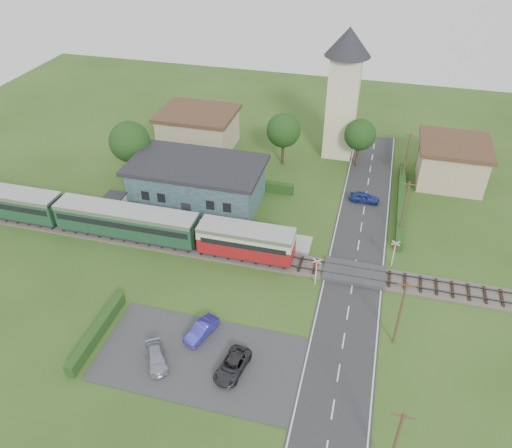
% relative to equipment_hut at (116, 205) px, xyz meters
% --- Properties ---
extents(ground, '(120.00, 120.00, 0.00)m').
position_rel_equipment_hut_xyz_m(ground, '(18.00, -5.20, -1.75)').
color(ground, '#2D4C19').
extents(railway_track, '(76.00, 3.20, 0.49)m').
position_rel_equipment_hut_xyz_m(railway_track, '(18.00, -3.20, -1.64)').
color(railway_track, '#4C443D').
rests_on(railway_track, ground).
extents(road, '(6.00, 70.00, 0.05)m').
position_rel_equipment_hut_xyz_m(road, '(28.00, -5.20, -1.72)').
color(road, '#28282B').
rests_on(road, ground).
extents(car_park, '(17.00, 9.00, 0.08)m').
position_rel_equipment_hut_xyz_m(car_park, '(16.50, -17.20, -1.71)').
color(car_park, '#333335').
rests_on(car_park, ground).
extents(crossing_deck, '(6.20, 3.40, 0.45)m').
position_rel_equipment_hut_xyz_m(crossing_deck, '(28.00, -3.20, -1.52)').
color(crossing_deck, '#333335').
rests_on(crossing_deck, ground).
extents(platform, '(30.00, 3.00, 0.45)m').
position_rel_equipment_hut_xyz_m(platform, '(8.00, 0.00, -1.52)').
color(platform, gray).
rests_on(platform, ground).
extents(equipment_hut, '(2.30, 2.30, 2.55)m').
position_rel_equipment_hut_xyz_m(equipment_hut, '(0.00, 0.00, 0.00)').
color(equipment_hut, beige).
rests_on(equipment_hut, platform).
extents(station_building, '(16.00, 9.00, 5.30)m').
position_rel_equipment_hut_xyz_m(station_building, '(8.00, 5.79, 0.95)').
color(station_building, '#273D42').
rests_on(station_building, ground).
extents(train, '(43.20, 2.90, 3.40)m').
position_rel_equipment_hut_xyz_m(train, '(-0.11, -3.20, 0.43)').
color(train, '#232328').
rests_on(train, ground).
extents(church_tower, '(6.00, 6.00, 17.60)m').
position_rel_equipment_hut_xyz_m(church_tower, '(23.00, 22.80, 8.48)').
color(church_tower, beige).
rests_on(church_tower, ground).
extents(house_west, '(10.80, 8.80, 5.50)m').
position_rel_equipment_hut_xyz_m(house_west, '(3.00, 19.80, 1.04)').
color(house_west, tan).
rests_on(house_west, ground).
extents(house_east, '(8.80, 8.80, 5.50)m').
position_rel_equipment_hut_xyz_m(house_east, '(38.00, 18.80, 1.05)').
color(house_east, tan).
rests_on(house_east, ground).
extents(hedge_carpark, '(0.80, 9.00, 1.20)m').
position_rel_equipment_hut_xyz_m(hedge_carpark, '(7.00, -17.20, -1.15)').
color(hedge_carpark, '#193814').
rests_on(hedge_carpark, ground).
extents(hedge_roadside, '(0.80, 18.00, 1.20)m').
position_rel_equipment_hut_xyz_m(hedge_roadside, '(32.20, 10.80, -1.15)').
color(hedge_roadside, '#193814').
rests_on(hedge_roadside, ground).
extents(hedge_station, '(22.00, 0.80, 1.30)m').
position_rel_equipment_hut_xyz_m(hedge_station, '(8.00, 10.30, -1.10)').
color(hedge_station, '#193814').
rests_on(hedge_station, ground).
extents(tree_a, '(5.20, 5.20, 8.00)m').
position_rel_equipment_hut_xyz_m(tree_a, '(-2.00, 8.80, 3.63)').
color(tree_a, '#332316').
rests_on(tree_a, ground).
extents(tree_b, '(4.60, 4.60, 7.34)m').
position_rel_equipment_hut_xyz_m(tree_b, '(16.00, 17.80, 3.27)').
color(tree_b, '#332316').
rests_on(tree_b, ground).
extents(tree_c, '(4.20, 4.20, 6.78)m').
position_rel_equipment_hut_xyz_m(tree_c, '(26.00, 19.80, 2.91)').
color(tree_c, '#332316').
rests_on(tree_c, ground).
extents(utility_pole_a, '(1.40, 0.22, 7.00)m').
position_rel_equipment_hut_xyz_m(utility_pole_a, '(32.20, -23.20, 1.88)').
color(utility_pole_a, '#473321').
rests_on(utility_pole_a, ground).
extents(utility_pole_b, '(1.40, 0.22, 7.00)m').
position_rel_equipment_hut_xyz_m(utility_pole_b, '(32.20, -11.20, 1.88)').
color(utility_pole_b, '#473321').
rests_on(utility_pole_b, ground).
extents(utility_pole_c, '(1.40, 0.22, 7.00)m').
position_rel_equipment_hut_xyz_m(utility_pole_c, '(32.20, 4.80, 1.88)').
color(utility_pole_c, '#473321').
rests_on(utility_pole_c, ground).
extents(utility_pole_d, '(1.40, 0.22, 7.00)m').
position_rel_equipment_hut_xyz_m(utility_pole_d, '(32.20, 16.80, 1.88)').
color(utility_pole_d, '#473321').
rests_on(utility_pole_d, ground).
extents(crossing_signal_near, '(0.84, 0.28, 3.28)m').
position_rel_equipment_hut_xyz_m(crossing_signal_near, '(24.40, -5.61, 0.39)').
color(crossing_signal_near, silver).
rests_on(crossing_signal_near, ground).
extents(crossing_signal_far, '(0.84, 0.28, 3.28)m').
position_rel_equipment_hut_xyz_m(crossing_signal_far, '(31.60, -0.81, 0.39)').
color(crossing_signal_far, silver).
rests_on(crossing_signal_far, ground).
extents(streetlamp_west, '(0.30, 0.30, 5.15)m').
position_rel_equipment_hut_xyz_m(streetlamp_west, '(-4.00, 14.80, 1.29)').
color(streetlamp_west, '#3F3F47').
rests_on(streetlamp_west, ground).
extents(streetlamp_east, '(0.30, 0.30, 5.15)m').
position_rel_equipment_hut_xyz_m(streetlamp_east, '(34.00, 21.80, 1.29)').
color(streetlamp_east, '#3F3F47').
rests_on(streetlamp_east, ground).
extents(car_on_road, '(3.63, 1.54, 1.22)m').
position_rel_equipment_hut_xyz_m(car_on_road, '(27.83, 10.76, -1.09)').
color(car_on_road, navy).
rests_on(car_on_road, road).
extents(car_park_blue, '(2.40, 3.89, 1.21)m').
position_rel_equipment_hut_xyz_m(car_park_blue, '(15.82, -14.70, -1.06)').
color(car_park_blue, '#2C299E').
rests_on(car_park_blue, car_park).
extents(car_park_silver, '(3.23, 3.86, 1.06)m').
position_rel_equipment_hut_xyz_m(car_park_silver, '(13.18, -18.48, -1.14)').
color(car_park_silver, '#949BA8').
rests_on(car_park_silver, car_park).
extents(car_park_dark, '(2.54, 4.37, 1.14)m').
position_rel_equipment_hut_xyz_m(car_park_dark, '(19.54, -17.69, -1.09)').
color(car_park_dark, '#29282C').
rests_on(car_park_dark, car_park).
extents(pedestrian_near, '(0.64, 0.45, 1.65)m').
position_rel_equipment_hut_xyz_m(pedestrian_near, '(16.69, 0.24, -0.47)').
color(pedestrian_near, gray).
rests_on(pedestrian_near, platform).
extents(pedestrian_far, '(0.89, 1.00, 1.71)m').
position_rel_equipment_hut_xyz_m(pedestrian_far, '(3.64, -0.11, -0.44)').
color(pedestrian_far, gray).
rests_on(pedestrian_far, platform).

